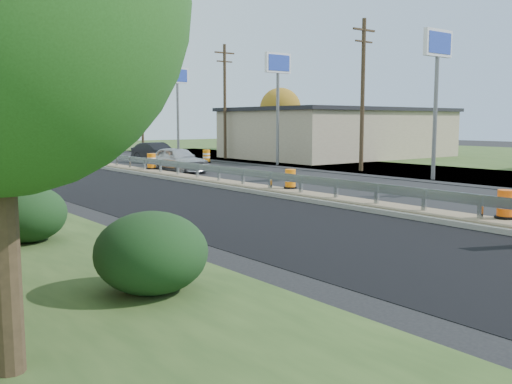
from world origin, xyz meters
TOP-DOWN VIEW (x-y plane):
  - ground at (0.00, 0.00)m, footprint 140.00×140.00m
  - grass_verge_far at (30.00, 10.00)m, footprint 40.00×120.00m
  - milled_overlay at (-4.40, 10.00)m, footprint 7.20×120.00m
  - median at (0.00, 8.00)m, footprint 1.60×55.00m
  - guardrail at (0.00, 9.00)m, footprint 0.10×46.15m
  - retail_building_near at (20.99, 20.00)m, footprint 18.50×12.50m
  - pylon_sign_south at (10.50, 3.00)m, footprint 2.20×0.30m
  - pylon_sign_mid at (10.50, 16.00)m, footprint 2.20×0.30m
  - pylon_sign_north at (10.50, 30.00)m, footprint 2.20×0.30m
  - utility_pole_smid at (11.50, 9.00)m, footprint 1.90×0.26m
  - utility_pole_nmid at (11.50, 24.00)m, footprint 1.90×0.26m
  - utility_pole_north at (11.50, 39.00)m, footprint 1.90×0.26m
  - hedge_south at (-11.00, -6.00)m, footprint 2.09×2.09m
  - hedge_mid at (-11.50, 0.00)m, footprint 2.09×2.09m
  - tree_far_yellow at (26.00, 34.00)m, footprint 4.62×4.62m
  - barrel_median_near at (0.55, -6.48)m, footprint 0.59×0.59m
  - barrel_median_mid at (0.55, 3.29)m, footprint 0.57×0.57m
  - barrel_median_far at (0.55, 16.13)m, footprint 0.65×0.65m
  - barrel_shoulder_mid at (7.79, 21.15)m, footprint 0.68×0.68m
  - car_silver at (2.04, 15.55)m, footprint 2.35×4.79m
  - car_dark_mid at (4.81, 23.58)m, footprint 2.06×4.78m

SIDE VIEW (x-z plane):
  - ground at x=0.00m, z-range 0.00..0.00m
  - milled_overlay at x=-4.40m, z-range 0.00..0.01m
  - grass_verge_far at x=30.00m, z-range 0.00..0.03m
  - median at x=0.00m, z-range 0.00..0.23m
  - barrel_shoulder_mid at x=7.79m, z-range -0.02..0.97m
  - barrel_median_mid at x=0.55m, z-range 0.21..1.05m
  - barrel_median_near at x=0.55m, z-range 0.21..1.08m
  - barrel_median_far at x=0.55m, z-range 0.21..1.16m
  - guardrail at x=0.00m, z-range 0.37..1.09m
  - hedge_south at x=-11.00m, z-range 0.00..1.52m
  - hedge_mid at x=-11.50m, z-range 0.00..1.52m
  - car_dark_mid at x=4.81m, z-range 0.00..1.53m
  - car_silver at x=2.04m, z-range 0.00..1.57m
  - retail_building_near at x=20.99m, z-range 0.02..4.29m
  - tree_far_yellow at x=26.00m, z-range 1.11..7.97m
  - utility_pole_smid at x=11.50m, z-range 0.23..9.63m
  - utility_pole_nmid at x=11.50m, z-range 0.23..9.63m
  - utility_pole_north at x=11.50m, z-range 0.23..9.63m
  - pylon_sign_south at x=10.50m, z-range 2.53..10.43m
  - pylon_sign_mid at x=10.50m, z-range 2.53..10.43m
  - pylon_sign_north at x=10.50m, z-range 2.53..10.43m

